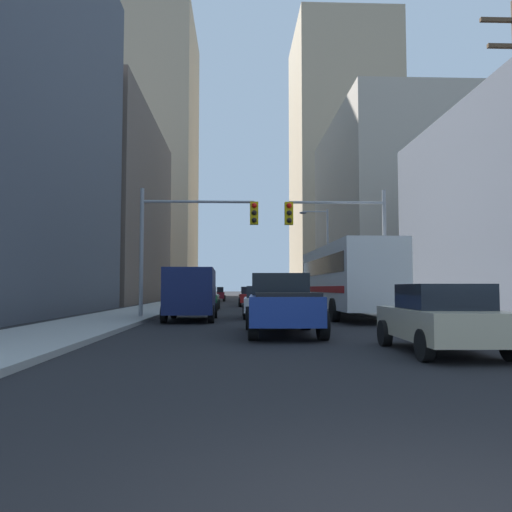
{
  "coord_description": "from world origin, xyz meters",
  "views": [
    {
      "loc": [
        -1.27,
        -2.68,
        1.44
      ],
      "look_at": [
        0.0,
        30.77,
        3.52
      ],
      "focal_mm": 35.89,
      "sensor_mm": 36.0,
      "label": 1
    }
  ],
  "objects_px": {
    "sedan_maroon": "(216,294)",
    "traffic_signal_near_left": "(194,229)",
    "sedan_beige": "(441,318)",
    "sedan_white": "(263,302)",
    "sedan_red": "(251,296)",
    "pickup_truck_blue": "(282,304)",
    "traffic_signal_near_right": "(341,231)",
    "cargo_van_navy": "(191,291)",
    "city_bus": "(345,278)",
    "sedan_green": "(204,298)"
  },
  "relations": [
    {
      "from": "sedan_white",
      "to": "sedan_red",
      "type": "xyz_separation_m",
      "value": [
        -0.15,
        15.5,
        0.0
      ]
    },
    {
      "from": "city_bus",
      "to": "traffic_signal_near_right",
      "type": "bearing_deg",
      "value": -110.2
    },
    {
      "from": "cargo_van_navy",
      "to": "sedan_white",
      "type": "relative_size",
      "value": 1.23
    },
    {
      "from": "sedan_green",
      "to": "sedan_red",
      "type": "relative_size",
      "value": 0.99
    },
    {
      "from": "traffic_signal_near_right",
      "to": "sedan_green",
      "type": "bearing_deg",
      "value": 123.79
    },
    {
      "from": "sedan_green",
      "to": "sedan_maroon",
      "type": "height_order",
      "value": "same"
    },
    {
      "from": "city_bus",
      "to": "sedan_beige",
      "type": "distance_m",
      "value": 13.57
    },
    {
      "from": "city_bus",
      "to": "traffic_signal_near_right",
      "type": "distance_m",
      "value": 2.56
    },
    {
      "from": "pickup_truck_blue",
      "to": "traffic_signal_near_left",
      "type": "xyz_separation_m",
      "value": [
        -3.38,
        7.49,
        3.18
      ]
    },
    {
      "from": "sedan_white",
      "to": "sedan_green",
      "type": "distance_m",
      "value": 9.85
    },
    {
      "from": "cargo_van_navy",
      "to": "traffic_signal_near_right",
      "type": "relative_size",
      "value": 0.87
    },
    {
      "from": "pickup_truck_blue",
      "to": "sedan_green",
      "type": "bearing_deg",
      "value": 101.18
    },
    {
      "from": "city_bus",
      "to": "cargo_van_navy",
      "type": "distance_m",
      "value": 7.59
    },
    {
      "from": "sedan_beige",
      "to": "traffic_signal_near_left",
      "type": "xyz_separation_m",
      "value": [
        -6.49,
        12.21,
        3.35
      ]
    },
    {
      "from": "pickup_truck_blue",
      "to": "sedan_red",
      "type": "relative_size",
      "value": 1.29
    },
    {
      "from": "sedan_white",
      "to": "sedan_red",
      "type": "relative_size",
      "value": 1.0
    },
    {
      "from": "sedan_maroon",
      "to": "city_bus",
      "type": "bearing_deg",
      "value": -76.14
    },
    {
      "from": "sedan_white",
      "to": "traffic_signal_near_left",
      "type": "distance_m",
      "value": 4.8
    },
    {
      "from": "sedan_beige",
      "to": "sedan_white",
      "type": "bearing_deg",
      "value": 103.69
    },
    {
      "from": "pickup_truck_blue",
      "to": "traffic_signal_near_right",
      "type": "xyz_separation_m",
      "value": [
        3.41,
        7.49,
        3.15
      ]
    },
    {
      "from": "city_bus",
      "to": "pickup_truck_blue",
      "type": "distance_m",
      "value": 9.66
    },
    {
      "from": "sedan_green",
      "to": "sedan_maroon",
      "type": "xyz_separation_m",
      "value": [
        -0.07,
        21.28,
        0.0
      ]
    },
    {
      "from": "sedan_white",
      "to": "sedan_red",
      "type": "bearing_deg",
      "value": 90.55
    },
    {
      "from": "sedan_white",
      "to": "sedan_maroon",
      "type": "relative_size",
      "value": 1.01
    },
    {
      "from": "sedan_green",
      "to": "traffic_signal_near_left",
      "type": "distance_m",
      "value": 10.9
    },
    {
      "from": "sedan_red",
      "to": "traffic_signal_near_left",
      "type": "height_order",
      "value": "traffic_signal_near_left"
    },
    {
      "from": "sedan_beige",
      "to": "traffic_signal_near_left",
      "type": "bearing_deg",
      "value": 118.0
    },
    {
      "from": "cargo_van_navy",
      "to": "sedan_red",
      "type": "xyz_separation_m",
      "value": [
        3.12,
        17.36,
        -0.52
      ]
    },
    {
      "from": "cargo_van_navy",
      "to": "sedan_red",
      "type": "distance_m",
      "value": 17.64
    },
    {
      "from": "sedan_white",
      "to": "traffic_signal_near_left",
      "type": "relative_size",
      "value": 0.71
    },
    {
      "from": "sedan_white",
      "to": "sedan_beige",
      "type": "bearing_deg",
      "value": -76.31
    },
    {
      "from": "sedan_red",
      "to": "traffic_signal_near_right",
      "type": "relative_size",
      "value": 0.71
    },
    {
      "from": "pickup_truck_blue",
      "to": "cargo_van_navy",
      "type": "height_order",
      "value": "cargo_van_navy"
    },
    {
      "from": "traffic_signal_near_right",
      "to": "sedan_maroon",
      "type": "bearing_deg",
      "value": 102.5
    },
    {
      "from": "cargo_van_navy",
      "to": "traffic_signal_near_left",
      "type": "distance_m",
      "value": 2.92
    },
    {
      "from": "sedan_beige",
      "to": "sedan_maroon",
      "type": "distance_m",
      "value": 44.37
    },
    {
      "from": "sedan_maroon",
      "to": "traffic_signal_near_left",
      "type": "height_order",
      "value": "traffic_signal_near_left"
    },
    {
      "from": "pickup_truck_blue",
      "to": "traffic_signal_near_right",
      "type": "height_order",
      "value": "traffic_signal_near_right"
    },
    {
      "from": "sedan_white",
      "to": "traffic_signal_near_right",
      "type": "bearing_deg",
      "value": -17.59
    },
    {
      "from": "cargo_van_navy",
      "to": "sedan_white",
      "type": "bearing_deg",
      "value": 29.62
    },
    {
      "from": "cargo_van_navy",
      "to": "sedan_green",
      "type": "distance_m",
      "value": 11.12
    },
    {
      "from": "city_bus",
      "to": "sedan_green",
      "type": "bearing_deg",
      "value": 129.23
    },
    {
      "from": "traffic_signal_near_left",
      "to": "traffic_signal_near_right",
      "type": "relative_size",
      "value": 1.0
    },
    {
      "from": "sedan_beige",
      "to": "sedan_green",
      "type": "distance_m",
      "value": 23.54
    },
    {
      "from": "pickup_truck_blue",
      "to": "sedan_white",
      "type": "distance_m",
      "value": 8.62
    },
    {
      "from": "traffic_signal_near_left",
      "to": "city_bus",
      "type": "bearing_deg",
      "value": 10.06
    },
    {
      "from": "sedan_maroon",
      "to": "pickup_truck_blue",
      "type": "bearing_deg",
      "value": -84.74
    },
    {
      "from": "sedan_beige",
      "to": "traffic_signal_near_right",
      "type": "bearing_deg",
      "value": 88.6
    },
    {
      "from": "city_bus",
      "to": "sedan_maroon",
      "type": "xyz_separation_m",
      "value": [
        -7.49,
        30.36,
        -1.16
      ]
    },
    {
      "from": "sedan_beige",
      "to": "sedan_green",
      "type": "bearing_deg",
      "value": 106.39
    }
  ]
}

